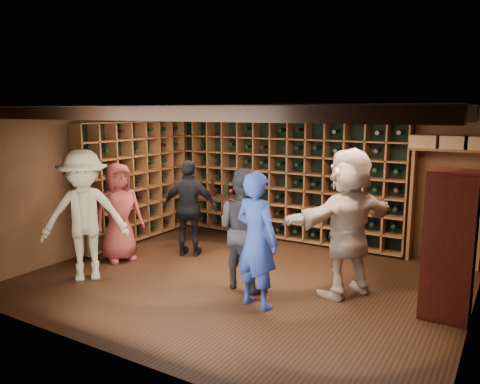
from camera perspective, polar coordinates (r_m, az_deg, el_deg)
The scene contains 13 objects.
ground at distance 6.98m, azimuth 0.28°, elevation -10.69°, with size 6.00×6.00×0.00m, color black.
room_shell at distance 6.58m, azimuth 0.53°, elevation 9.60°, with size 6.00×6.00×6.00m.
wine_rack_back at distance 8.93m, azimuth 5.01°, elevation 1.46°, with size 4.65×0.30×2.20m.
wine_rack_left at distance 9.01m, azimuth -12.64°, elevation 1.33°, with size 0.30×2.65×2.20m.
crate_shelf at distance 8.04m, azimuth 24.19°, elevation 2.71°, with size 1.20×0.32×2.07m.
display_cabinet at distance 6.07m, azimuth 24.12°, elevation -6.26°, with size 0.55×0.50×1.75m.
man_blue_shirt at distance 5.85m, azimuth 2.03°, elevation -5.89°, with size 0.63×0.41×1.73m, color navy.
man_grey_suit at distance 6.50m, azimuth 0.46°, elevation -4.48°, with size 0.82×0.64×1.68m, color black.
guest_red_floral at distance 7.92m, azimuth -14.54°, elevation -2.39°, with size 0.79×0.52×1.63m, color maroon.
guest_woman_black at distance 7.97m, azimuth -6.14°, elevation -2.00°, with size 0.96×0.40×1.64m, color black.
guest_khaki at distance 7.14m, azimuth -18.44°, elevation -2.75°, with size 1.23×0.71×1.91m, color gray.
guest_beige at distance 6.35m, azimuth 13.03°, elevation -3.66°, with size 1.84×0.59×1.99m, color tan.
tasting_table at distance 8.83m, azimuth -3.21°, elevation -1.17°, with size 1.23×0.78×1.14m.
Camera 1 is at (3.33, -5.62, 2.45)m, focal length 35.00 mm.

